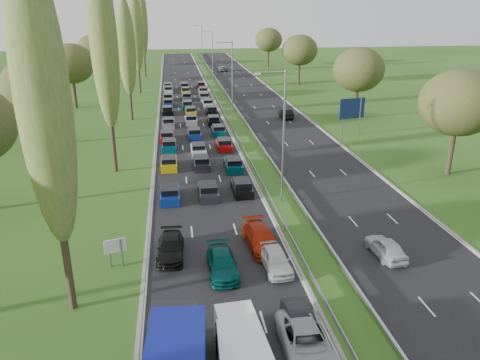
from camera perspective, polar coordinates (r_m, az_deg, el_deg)
ground at (r=78.25m, az=-1.10°, el=7.90°), size 260.00×260.00×0.00m
near_carriageway at (r=80.16m, az=-6.17°, el=8.08°), size 10.50×215.00×0.04m
far_carriageway at (r=81.75m, az=3.42°, el=8.41°), size 10.50×215.00×0.04m
central_reservation at (r=80.56m, az=-1.33°, el=8.66°), size 2.36×215.00×0.32m
lamp_columns at (r=75.21m, az=-0.94°, el=12.04°), size 0.18×140.18×12.00m
poplar_row at (r=64.45m, az=-14.59°, el=15.73°), size 2.80×127.80×22.44m
woodland_left at (r=61.54m, az=-24.58°, el=9.94°), size 8.00×166.00×11.10m
woodland_right at (r=69.50m, az=16.86°, el=11.90°), size 8.00×153.00×11.10m
traffic_queue_fill at (r=75.08m, az=-6.03°, el=7.59°), size 9.12×67.46×0.80m
near_car_3 at (r=34.27m, az=-8.47°, el=-8.16°), size 2.09×4.70×1.34m
near_car_7 at (r=32.00m, az=-2.18°, el=-10.13°), size 2.03×4.74×1.36m
near_car_9 at (r=27.03m, az=7.41°, el=-16.79°), size 1.46×4.05×1.33m
near_car_10 at (r=25.60m, az=8.08°, el=-19.04°), size 2.52×5.40×1.50m
near_car_11 at (r=35.11m, az=2.57°, el=-7.07°), size 2.52×5.30×1.49m
near_car_12 at (r=32.47m, az=4.34°, el=-9.59°), size 1.93×4.35×1.45m
far_car_0 at (r=35.46m, az=17.36°, el=-7.84°), size 1.94×4.24×1.41m
far_car_1 at (r=76.38m, az=5.63°, el=8.07°), size 1.65×4.53×1.48m
far_car_2 at (r=134.05m, az=-2.11°, el=13.43°), size 2.40×4.96×1.36m
white_van_rear at (r=24.76m, az=0.24°, el=-19.53°), size 2.01×5.12×2.06m
info_sign at (r=33.45m, az=-14.96°, el=-8.11°), size 1.47×0.50×2.10m
direction_sign at (r=66.78m, az=13.50°, el=8.29°), size 3.91×1.04×5.20m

